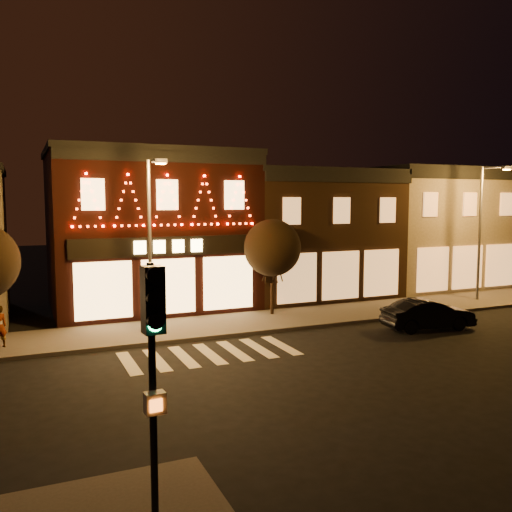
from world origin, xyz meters
TOP-DOWN VIEW (x-y plane):
  - ground at (0.00, 0.00)m, footprint 120.00×120.00m
  - sidewalk_far at (2.00, 8.00)m, footprint 44.00×4.00m
  - building_pulp at (0.00, 13.98)m, footprint 10.20×8.34m
  - building_right_a at (9.50, 13.99)m, footprint 9.20×8.28m
  - building_right_b at (18.50, 13.99)m, footprint 9.20×8.28m
  - traffic_signal_near at (-4.50, -6.68)m, footprint 0.34×0.48m
  - streetlamp_mid at (-1.58, 6.39)m, footprint 0.47×1.65m
  - streetlamp_right at (17.33, 7.71)m, footprint 0.50×1.71m
  - tree_right at (4.95, 8.98)m, footprint 2.80×2.80m
  - dark_sedan at (10.21, 3.84)m, footprint 4.26×1.97m

SIDE VIEW (x-z plane):
  - ground at x=0.00m, z-range 0.00..0.00m
  - sidewalk_far at x=2.00m, z-range 0.00..0.15m
  - dark_sedan at x=10.21m, z-range 0.00..1.35m
  - traffic_signal_near at x=-4.50m, z-range 1.10..5.71m
  - tree_right at x=4.95m, z-range 1.09..5.77m
  - building_right_a at x=9.50m, z-range 0.01..7.51m
  - building_right_b at x=18.50m, z-range 0.01..7.81m
  - building_pulp at x=0.00m, z-range 0.01..8.31m
  - streetlamp_mid at x=-1.58m, z-range 0.77..7.96m
  - streetlamp_right at x=17.33m, z-range 0.80..8.26m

